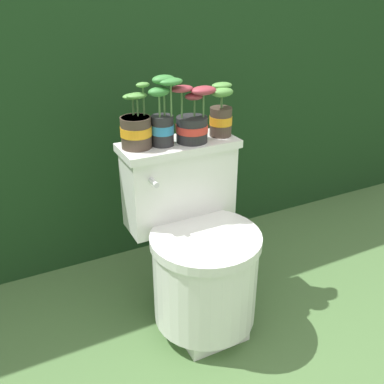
# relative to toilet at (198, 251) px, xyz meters

# --- Properties ---
(ground_plane) EXTENTS (12.00, 12.00, 0.00)m
(ground_plane) POSITION_rel_toilet_xyz_m (-0.07, -0.09, -0.33)
(ground_plane) COLOR #4C703D
(hedge_backdrop) EXTENTS (3.80, 0.80, 1.74)m
(hedge_backdrop) POSITION_rel_toilet_xyz_m (-0.07, 1.00, 0.54)
(hedge_backdrop) COLOR #193819
(hedge_backdrop) RESTS_ON ground
(toilet) EXTENTS (0.46, 0.53, 0.73)m
(toilet) POSITION_rel_toilet_xyz_m (0.00, 0.00, 0.00)
(toilet) COLOR white
(toilet) RESTS_ON ground
(potted_plant_left) EXTENTS (0.12, 0.12, 0.23)m
(potted_plant_left) POSITION_rel_toilet_xyz_m (-0.16, 0.18, 0.48)
(potted_plant_left) COLOR #47382D
(potted_plant_left) RESTS_ON toilet
(potted_plant_midleft) EXTENTS (0.13, 0.10, 0.26)m
(potted_plant_midleft) POSITION_rel_toilet_xyz_m (-0.07, 0.15, 0.51)
(potted_plant_midleft) COLOR #262628
(potted_plant_midleft) RESTS_ON toilet
(potted_plant_middle) EXTENTS (0.17, 0.12, 0.22)m
(potted_plant_middle) POSITION_rel_toilet_xyz_m (0.05, 0.14, 0.48)
(potted_plant_middle) COLOR #262628
(potted_plant_middle) RESTS_ON toilet
(potted_plant_midright) EXTENTS (0.10, 0.09, 0.21)m
(potted_plant_midright) POSITION_rel_toilet_xyz_m (0.18, 0.16, 0.49)
(potted_plant_midright) COLOR #47382D
(potted_plant_midright) RESTS_ON toilet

